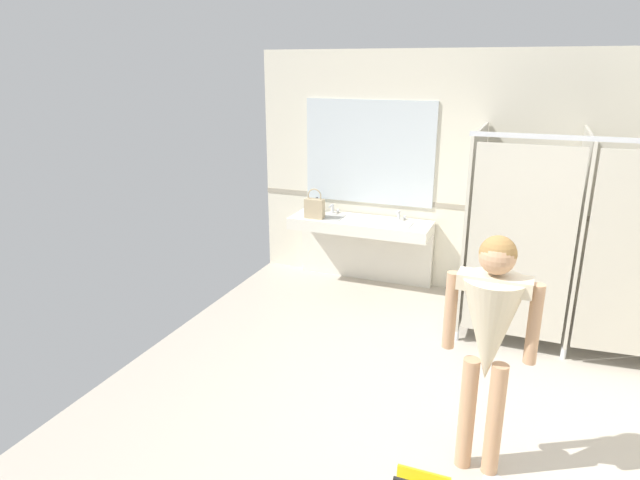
{
  "coord_description": "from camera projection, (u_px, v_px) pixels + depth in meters",
  "views": [
    {
      "loc": [
        0.3,
        -3.48,
        2.66
      ],
      "look_at": [
        -1.4,
        0.83,
        1.17
      ],
      "focal_mm": 30.72,
      "sensor_mm": 36.0,
      "label": 1
    }
  ],
  "objects": [
    {
      "name": "wall_back",
      "position": [
        505.0,
        178.0,
        6.26
      ],
      "size": [
        6.04,
        0.12,
        2.84
      ],
      "primitive_type": "cube",
      "color": "beige",
      "rests_on": "ground_plane"
    },
    {
      "name": "mirror_panel",
      "position": [
        369.0,
        152.0,
        6.7
      ],
      "size": [
        1.63,
        0.02,
        1.26
      ],
      "primitive_type": "cube",
      "color": "silver",
      "rests_on": "wall_back"
    },
    {
      "name": "person_standing",
      "position": [
        490.0,
        329.0,
        3.46
      ],
      "size": [
        0.59,
        0.41,
        1.68
      ],
      "color": "tan",
      "rests_on": "ground_plane"
    },
    {
      "name": "floor_drain_cover",
      "position": [
        493.0,
        480.0,
        3.67
      ],
      "size": [
        0.14,
        0.14,
        0.01
      ],
      "primitive_type": "cylinder",
      "color": "#B7BABF",
      "rests_on": "ground_plane"
    },
    {
      "name": "bathroom_stalls",
      "position": [
        577.0,
        236.0,
        5.24
      ],
      "size": [
        2.05,
        1.4,
        2.09
      ],
      "color": "#B2AD9E",
      "rests_on": "ground_plane"
    },
    {
      "name": "wall_back_tile_band",
      "position": [
        502.0,
        211.0,
        6.32
      ],
      "size": [
        6.04,
        0.01,
        0.06
      ],
      "primitive_type": "cube",
      "color": "#9E937F",
      "rests_on": "wall_back"
    },
    {
      "name": "vanity_counter",
      "position": [
        362.0,
        235.0,
        6.83
      ],
      "size": [
        1.73,
        0.56,
        0.97
      ],
      "color": "silver",
      "rests_on": "ground_plane"
    },
    {
      "name": "handbag",
      "position": [
        315.0,
        208.0,
        6.71
      ],
      "size": [
        0.24,
        0.11,
        0.37
      ],
      "color": "tan",
      "rests_on": "vanity_counter"
    },
    {
      "name": "soap_dispenser",
      "position": [
        317.0,
        206.0,
        7.03
      ],
      "size": [
        0.07,
        0.07,
        0.18
      ],
      "color": "teal",
      "rests_on": "vanity_counter"
    },
    {
      "name": "ground_plane",
      "position": [
        456.0,
        452.0,
        4.01
      ],
      "size": [
        6.04,
        6.58,
        0.1
      ],
      "primitive_type": "cube",
      "color": "#B2A899"
    }
  ]
}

